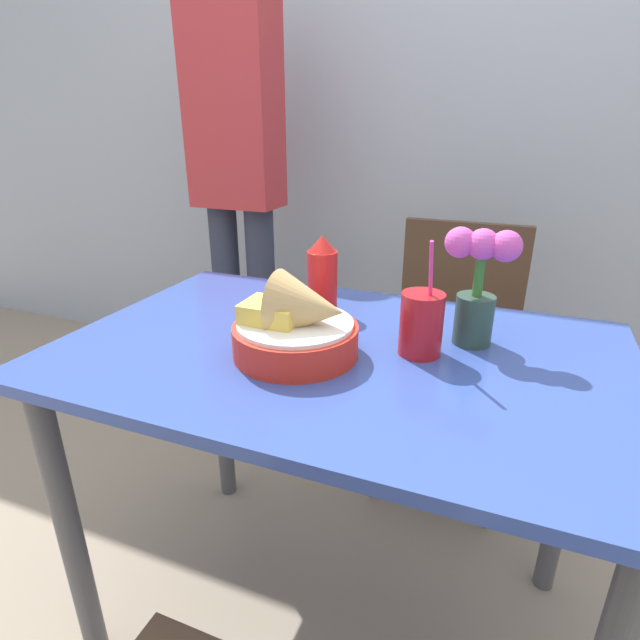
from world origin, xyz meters
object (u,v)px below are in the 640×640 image
object	(u,v)px
food_basket	(299,326)
person_standing	(237,159)
flower_vase	(478,281)
chair_far_window	(454,330)
ketchup_bottle	(322,275)
drink_cup	(421,326)

from	to	relation	value
food_basket	person_standing	distance (m)	1.11
flower_vase	person_standing	size ratio (longest dim) A/B	0.13
chair_far_window	person_standing	distance (m)	0.99
flower_vase	person_standing	world-z (taller)	person_standing
ketchup_bottle	flower_vase	xyz separation A→B (m)	(0.34, -0.06, 0.04)
person_standing	chair_far_window	bearing A→B (deg)	-6.98
ketchup_bottle	person_standing	world-z (taller)	person_standing
chair_far_window	ketchup_bottle	size ratio (longest dim) A/B	4.81
chair_far_window	flower_vase	size ratio (longest dim) A/B	3.70
chair_far_window	food_basket	distance (m)	0.86
chair_far_window	person_standing	size ratio (longest dim) A/B	0.49
ketchup_bottle	flower_vase	size ratio (longest dim) A/B	0.77
flower_vase	food_basket	bearing A→B (deg)	-148.72
food_basket	drink_cup	xyz separation A→B (m)	(0.21, 0.09, -0.00)
drink_cup	person_standing	distance (m)	1.18
drink_cup	flower_vase	bearing A→B (deg)	45.28
ketchup_bottle	drink_cup	distance (m)	0.30
food_basket	person_standing	world-z (taller)	person_standing
drink_cup	flower_vase	distance (m)	0.14
food_basket	person_standing	size ratio (longest dim) A/B	0.13
chair_far_window	ketchup_bottle	bearing A→B (deg)	-114.96
chair_far_window	drink_cup	distance (m)	0.74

